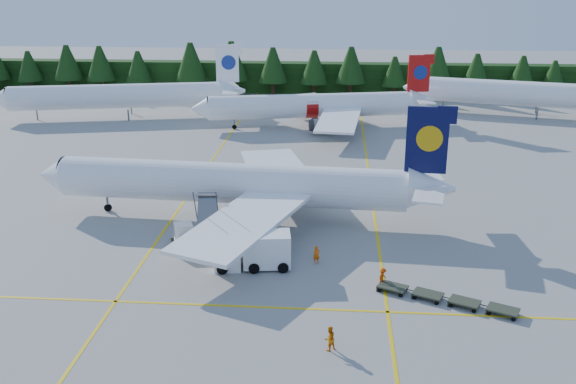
# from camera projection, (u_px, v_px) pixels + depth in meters

# --- Properties ---
(ground) EXTENTS (320.00, 320.00, 0.00)m
(ground) POSITION_uv_depth(u_px,v_px,m) (308.00, 272.00, 52.05)
(ground) COLOR gray
(ground) RESTS_ON ground
(taxi_stripe_a) EXTENTS (0.25, 120.00, 0.01)m
(taxi_stripe_a) POSITION_uv_depth(u_px,v_px,m) (192.00, 189.00, 71.94)
(taxi_stripe_a) COLOR yellow
(taxi_stripe_a) RESTS_ON ground
(taxi_stripe_b) EXTENTS (0.25, 120.00, 0.01)m
(taxi_stripe_b) POSITION_uv_depth(u_px,v_px,m) (372.00, 194.00, 70.46)
(taxi_stripe_b) COLOR yellow
(taxi_stripe_b) RESTS_ON ground
(taxi_stripe_cross) EXTENTS (80.00, 0.25, 0.01)m
(taxi_stripe_cross) POSITION_uv_depth(u_px,v_px,m) (304.00, 309.00, 46.39)
(taxi_stripe_cross) COLOR yellow
(taxi_stripe_cross) RESTS_ON ground
(treeline_hedge) EXTENTS (220.00, 4.00, 6.00)m
(treeline_hedge) POSITION_uv_depth(u_px,v_px,m) (328.00, 78.00, 128.38)
(treeline_hedge) COLOR black
(treeline_hedge) RESTS_ON ground
(airliner_navy) EXTENTS (40.20, 33.00, 11.68)m
(airliner_navy) POSITION_uv_depth(u_px,v_px,m) (224.00, 184.00, 62.62)
(airliner_navy) COLOR white
(airliner_navy) RESTS_ON ground
(airliner_red) EXTENTS (36.94, 30.08, 10.88)m
(airliner_red) POSITION_uv_depth(u_px,v_px,m) (307.00, 106.00, 99.93)
(airliner_red) COLOR white
(airliner_red) RESTS_ON ground
(airliner_far_left) EXTENTS (39.79, 11.84, 11.72)m
(airliner_far_left) POSITION_uv_depth(u_px,v_px,m) (109.00, 96.00, 106.05)
(airliner_far_left) COLOR white
(airliner_far_left) RESTS_ON ground
(airliner_far_right) EXTENTS (40.96, 13.43, 12.13)m
(airliner_far_right) POSITION_uv_depth(u_px,v_px,m) (518.00, 93.00, 107.96)
(airliner_far_right) COLOR white
(airliner_far_right) RESTS_ON ground
(airstairs) EXTENTS (4.80, 6.52, 4.09)m
(airstairs) POSITION_uv_depth(u_px,v_px,m) (206.00, 241.00, 55.84)
(airstairs) COLOR white
(airstairs) RESTS_ON ground
(service_truck) EXTENTS (6.43, 3.03, 2.99)m
(service_truck) POSITION_uv_depth(u_px,v_px,m) (253.00, 251.00, 52.45)
(service_truck) COLOR silver
(service_truck) RESTS_ON ground
(dolly_train) EXTENTS (10.08, 5.05, 0.13)m
(dolly_train) POSITION_uv_depth(u_px,v_px,m) (446.00, 298.00, 47.15)
(dolly_train) COLOR #323728
(dolly_train) RESTS_ON ground
(uld_pair) EXTENTS (5.56, 2.84, 1.73)m
(uld_pair) POSITION_uv_depth(u_px,v_px,m) (200.00, 233.00, 56.88)
(uld_pair) COLOR #323728
(uld_pair) RESTS_ON ground
(crew_a) EXTENTS (0.65, 0.52, 1.54)m
(crew_a) POSITION_uv_depth(u_px,v_px,m) (317.00, 255.00, 53.40)
(crew_a) COLOR #FF5E05
(crew_a) RESTS_ON ground
(crew_b) EXTENTS (1.04, 1.01, 1.69)m
(crew_b) POSITION_uv_depth(u_px,v_px,m) (329.00, 338.00, 41.09)
(crew_b) COLOR #D86A04
(crew_b) RESTS_ON ground
(crew_c) EXTENTS (0.68, 0.77, 1.55)m
(crew_c) POSITION_uv_depth(u_px,v_px,m) (382.00, 277.00, 49.45)
(crew_c) COLOR #DE4204
(crew_c) RESTS_ON ground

